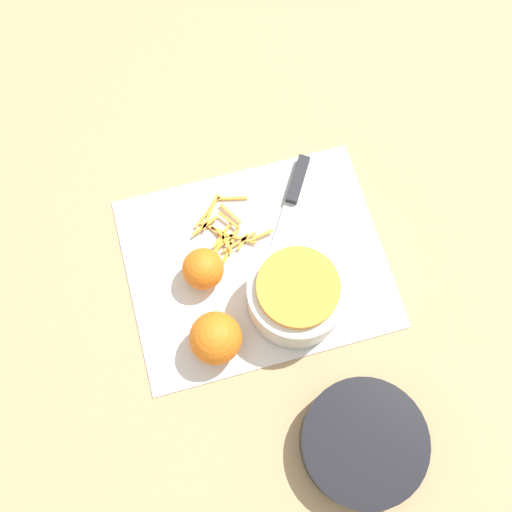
{
  "coord_description": "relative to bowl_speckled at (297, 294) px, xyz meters",
  "views": [
    {
      "loc": [
        0.08,
        0.31,
        0.95
      ],
      "look_at": [
        0.0,
        0.0,
        0.04
      ],
      "focal_mm": 42.0,
      "sensor_mm": 36.0,
      "label": 1
    }
  ],
  "objects": [
    {
      "name": "orange_left",
      "position": [
        0.13,
        -0.08,
        -0.01
      ],
      "size": [
        0.07,
        0.07,
        0.07
      ],
      "color": "orange",
      "rests_on": "cutting_board"
    },
    {
      "name": "cutting_board",
      "position": [
        0.04,
        -0.08,
        -0.05
      ],
      "size": [
        0.42,
        0.34,
        0.01
      ],
      "color": "silver",
      "rests_on": "ground_plane"
    },
    {
      "name": "bowl_speckled",
      "position": [
        0.0,
        0.0,
        0.0
      ],
      "size": [
        0.15,
        0.15,
        0.09
      ],
      "color": "silver",
      "rests_on": "cutting_board"
    },
    {
      "name": "peel_pile",
      "position": [
        0.08,
        -0.15,
        -0.04
      ],
      "size": [
        0.13,
        0.13,
        0.01
      ],
      "color": "#F79836",
      "rests_on": "cutting_board"
    },
    {
      "name": "orange_right",
      "position": [
        0.14,
        0.03,
        -0.0
      ],
      "size": [
        0.08,
        0.08,
        0.08
      ],
      "color": "orange",
      "rests_on": "cutting_board"
    },
    {
      "name": "ground_plane",
      "position": [
        0.04,
        -0.08,
        -0.05
      ],
      "size": [
        4.0,
        4.0,
        0.0
      ],
      "primitive_type": "plane",
      "color": "tan"
    },
    {
      "name": "knife",
      "position": [
        -0.05,
        -0.18,
        -0.04
      ],
      "size": [
        0.13,
        0.19,
        0.02
      ],
      "rotation": [
        0.0,
        0.0,
        1.01
      ],
      "color": "#232328",
      "rests_on": "cutting_board"
    },
    {
      "name": "bowl_dark",
      "position": [
        -0.03,
        0.24,
        -0.02
      ],
      "size": [
        0.19,
        0.19,
        0.05
      ],
      "color": "black",
      "rests_on": "ground_plane"
    }
  ]
}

